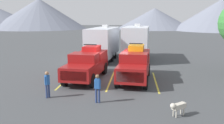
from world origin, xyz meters
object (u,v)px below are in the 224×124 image
Objects in this scene: pickup_truck_b at (135,64)px; camper_trailer_b at (136,41)px; camper_trailer_a at (103,42)px; person_a at (98,87)px; person_b at (47,83)px; pickup_truck_a at (87,63)px; dog at (177,106)px.

pickup_truck_b is 0.73× the size of camper_trailer_b.
person_a is at bearing -83.55° from camper_trailer_a.
person_b is at bearing 170.50° from person_a.
pickup_truck_b is 3.56× the size of person_b.
person_b is (-5.12, -12.88, -1.15)m from camper_trailer_b.
person_a reaches higher than person_b.
pickup_truck_b is 6.65m from person_b.
pickup_truck_a is 6.88× the size of dog.
dog is at bearing -82.56° from camper_trailer_b.
pickup_truck_b is 6.60× the size of dog.
pickup_truck_b is at bearing -66.96° from camper_trailer_a.
pickup_truck_a is 3.57m from pickup_truck_b.
camper_trailer_b is at bearing 66.28° from pickup_truck_a.
person_b is at bearing 165.06° from dog.
camper_trailer_b is at bearing 6.41° from camper_trailer_a.
person_b is at bearing -111.68° from camper_trailer_b.
camper_trailer_b reaches higher than pickup_truck_a.
person_a is at bearing -112.02° from pickup_truck_b.
camper_trailer_a is 5.43× the size of person_b.
dog is (7.05, -1.88, -0.42)m from person_b.
camper_trailer_a reaches higher than pickup_truck_a.
pickup_truck_b is 6.63m from dog.
pickup_truck_a is 5.22m from person_a.
pickup_truck_b reaches higher than person_a.
camper_trailer_b reaches higher than dog.
dog is at bearing -69.04° from camper_trailer_a.
dog is (4.03, -1.38, -0.43)m from person_a.
person_b is (-1.42, -4.46, -0.27)m from pickup_truck_a.
camper_trailer_b is (3.70, 8.41, 0.87)m from pickup_truck_a.
person_a reaches higher than dog.
person_a is at bearing -98.93° from camper_trailer_b.
camper_trailer_a is at bearing 96.45° from person_a.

